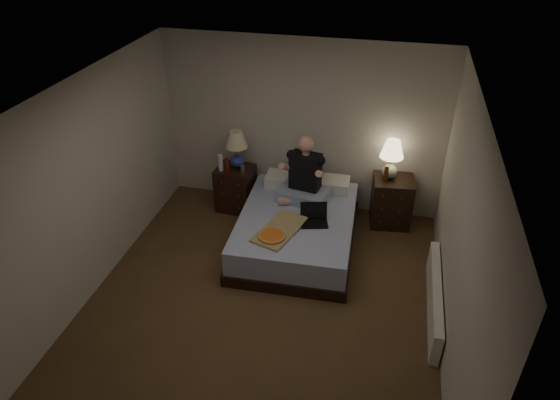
% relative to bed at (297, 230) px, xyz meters
% --- Properties ---
extents(floor, '(4.00, 4.50, 0.00)m').
position_rel_bed_xyz_m(floor, '(-0.17, -1.15, -0.24)').
color(floor, brown).
rests_on(floor, ground).
extents(ceiling, '(4.00, 4.50, 0.00)m').
position_rel_bed_xyz_m(ceiling, '(-0.17, -1.15, 2.26)').
color(ceiling, white).
rests_on(ceiling, ground).
extents(wall_back, '(4.00, 0.00, 2.50)m').
position_rel_bed_xyz_m(wall_back, '(-0.17, 1.10, 1.01)').
color(wall_back, silver).
rests_on(wall_back, ground).
extents(wall_front, '(4.00, 0.00, 2.50)m').
position_rel_bed_xyz_m(wall_front, '(-0.17, -3.40, 1.01)').
color(wall_front, silver).
rests_on(wall_front, ground).
extents(wall_left, '(0.00, 4.50, 2.50)m').
position_rel_bed_xyz_m(wall_left, '(-2.17, -1.15, 1.01)').
color(wall_left, silver).
rests_on(wall_left, ground).
extents(wall_right, '(0.00, 4.50, 2.50)m').
position_rel_bed_xyz_m(wall_right, '(1.83, -1.15, 1.01)').
color(wall_right, silver).
rests_on(wall_right, ground).
extents(bed, '(1.54, 2.01, 0.49)m').
position_rel_bed_xyz_m(bed, '(0.00, 0.00, 0.00)').
color(bed, '#5C71B8').
rests_on(bed, floor).
extents(nightstand_left, '(0.55, 0.50, 0.67)m').
position_rel_bed_xyz_m(nightstand_left, '(-1.07, 0.71, 0.09)').
color(nightstand_left, black).
rests_on(nightstand_left, floor).
extents(nightstand_right, '(0.60, 0.55, 0.71)m').
position_rel_bed_xyz_m(nightstand_right, '(1.19, 0.84, 0.11)').
color(nightstand_right, black).
rests_on(nightstand_right, floor).
extents(lamp_left, '(0.40, 0.40, 0.56)m').
position_rel_bed_xyz_m(lamp_left, '(-1.04, 0.77, 0.71)').
color(lamp_left, '#2A3A9B').
rests_on(lamp_left, nightstand_left).
extents(lamp_right, '(0.35, 0.35, 0.56)m').
position_rel_bed_xyz_m(lamp_right, '(1.11, 0.88, 0.75)').
color(lamp_right, '#9B9C93').
rests_on(lamp_right, nightstand_right).
extents(water_bottle, '(0.07, 0.07, 0.25)m').
position_rel_bed_xyz_m(water_bottle, '(-1.23, 0.60, 0.55)').
color(water_bottle, white).
rests_on(water_bottle, nightstand_left).
extents(soda_can, '(0.07, 0.07, 0.10)m').
position_rel_bed_xyz_m(soda_can, '(-0.93, 0.63, 0.48)').
color(soda_can, '#AFAFAA').
rests_on(soda_can, nightstand_left).
extents(beer_bottle_left, '(0.06, 0.06, 0.23)m').
position_rel_bed_xyz_m(beer_bottle_left, '(-1.12, 0.56, 0.54)').
color(beer_bottle_left, '#56180C').
rests_on(beer_bottle_left, nightstand_left).
extents(beer_bottle_right, '(0.06, 0.06, 0.23)m').
position_rel_bed_xyz_m(beer_bottle_right, '(1.07, 0.78, 0.58)').
color(beer_bottle_right, '#61370D').
rests_on(beer_bottle_right, nightstand_right).
extents(person, '(0.74, 0.63, 0.93)m').
position_rel_bed_xyz_m(person, '(0.01, 0.39, 0.71)').
color(person, black).
rests_on(person, bed).
extents(laptop, '(0.40, 0.36, 0.24)m').
position_rel_bed_xyz_m(laptop, '(0.25, -0.14, 0.36)').
color(laptop, black).
rests_on(laptop, bed).
extents(pizza_box, '(0.62, 0.85, 0.08)m').
position_rel_bed_xyz_m(pizza_box, '(-0.19, -0.58, 0.28)').
color(pizza_box, tan).
rests_on(pizza_box, bed).
extents(radiator, '(0.10, 1.60, 0.40)m').
position_rel_bed_xyz_m(radiator, '(1.76, -0.86, -0.04)').
color(radiator, white).
rests_on(radiator, floor).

